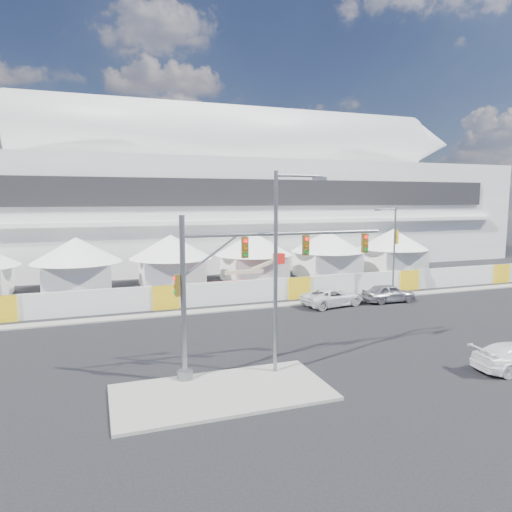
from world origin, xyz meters
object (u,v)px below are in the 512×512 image
object	(u,v)px
sedan_silver	(389,293)
lot_car_b	(447,275)
traffic_mast	(228,286)
pickup_curb	(332,297)
streetlight_median	(281,258)
streetlight_curb	(393,245)
boom_lift	(239,283)

from	to	relation	value
sedan_silver	lot_car_b	bearing A→B (deg)	-60.71
sedan_silver	traffic_mast	world-z (taller)	traffic_mast
pickup_curb	lot_car_b	distance (m)	18.86
sedan_silver	streetlight_median	xyz separation A→B (m)	(-15.34, -12.06, 5.22)
lot_car_b	sedan_silver	bearing A→B (deg)	120.71
traffic_mast	streetlight_curb	size ratio (longest dim) A/B	1.36
streetlight_curb	boom_lift	bearing A→B (deg)	154.30
pickup_curb	streetlight_curb	world-z (taller)	streetlight_curb
traffic_mast	lot_car_b	bearing A→B (deg)	30.92
streetlight_curb	boom_lift	xyz separation A→B (m)	(-12.86, 6.19, -3.84)
sedan_silver	streetlight_curb	distance (m)	4.76
sedan_silver	boom_lift	size ratio (longest dim) A/B	0.66
lot_car_b	streetlight_median	world-z (taller)	streetlight_median
pickup_curb	traffic_mast	size ratio (longest dim) A/B	0.48
lot_car_b	streetlight_median	xyz separation A→B (m)	(-27.76, -18.71, 5.35)
streetlight_median	streetlight_curb	xyz separation A→B (m)	(17.00, 14.01, -1.21)
pickup_curb	streetlight_median	world-z (taller)	streetlight_median
sedan_silver	lot_car_b	world-z (taller)	sedan_silver
streetlight_median	lot_car_b	bearing A→B (deg)	33.98
streetlight_curb	traffic_mast	bearing A→B (deg)	-145.46
streetlight_curb	boom_lift	size ratio (longest dim) A/B	1.15
lot_car_b	boom_lift	distance (m)	23.67
sedan_silver	pickup_curb	xyz separation A→B (m)	(-5.37, 0.40, -0.05)
sedan_silver	traffic_mast	size ratio (longest dim) A/B	0.42
streetlight_curb	sedan_silver	bearing A→B (deg)	-130.34
lot_car_b	traffic_mast	size ratio (longest dim) A/B	0.35
sedan_silver	lot_car_b	distance (m)	14.09
streetlight_median	boom_lift	bearing A→B (deg)	78.42
traffic_mast	streetlight_curb	world-z (taller)	streetlight_curb
pickup_curb	boom_lift	bearing A→B (deg)	27.32
lot_car_b	traffic_mast	bearing A→B (deg)	123.46
boom_lift	traffic_mast	bearing A→B (deg)	-111.57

